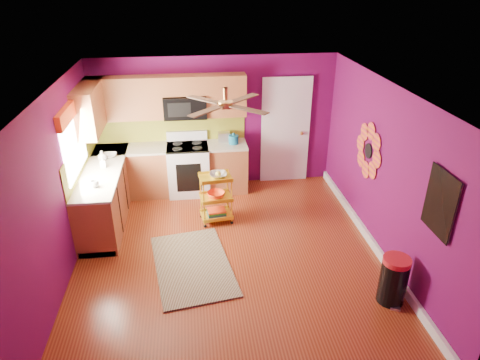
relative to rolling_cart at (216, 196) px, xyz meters
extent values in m
plane|color=maroon|center=(0.11, -1.03, -0.48)|extent=(5.00, 5.00, 0.00)
cube|color=#600B4B|center=(0.11, 1.47, 0.77)|extent=(4.50, 0.04, 2.50)
cube|color=#600B4B|center=(0.11, -3.53, 0.77)|extent=(4.50, 0.04, 2.50)
cube|color=#600B4B|center=(-2.14, -1.03, 0.77)|extent=(0.04, 5.00, 2.50)
cube|color=#600B4B|center=(2.36, -1.03, 0.77)|extent=(0.04, 5.00, 2.50)
cube|color=silver|center=(0.11, -1.03, 2.02)|extent=(4.50, 5.00, 0.04)
cube|color=white|center=(2.33, -1.03, -0.41)|extent=(0.05, 4.90, 0.14)
cube|color=brown|center=(-1.84, 0.32, -0.03)|extent=(0.60, 2.30, 0.90)
cube|color=brown|center=(-0.74, 1.17, -0.03)|extent=(2.80, 0.60, 0.90)
cube|color=beige|center=(-1.84, 0.32, 0.44)|extent=(0.63, 2.30, 0.04)
cube|color=beige|center=(-0.74, 1.17, 0.44)|extent=(2.80, 0.63, 0.04)
cube|color=black|center=(-1.84, 0.32, -0.43)|extent=(0.54, 2.30, 0.10)
cube|color=black|center=(-0.74, 1.17, -0.43)|extent=(2.80, 0.54, 0.10)
cube|color=white|center=(-0.44, 1.14, -0.02)|extent=(0.76, 0.66, 0.92)
cube|color=black|center=(-0.44, 1.14, 0.45)|extent=(0.76, 0.62, 0.03)
cube|color=white|center=(-0.44, 1.42, 0.56)|extent=(0.76, 0.06, 0.18)
cube|color=black|center=(-0.44, 0.82, -0.03)|extent=(0.45, 0.02, 0.55)
cube|color=brown|center=(-1.48, 1.31, 1.35)|extent=(1.32, 0.33, 0.75)
cube|color=brown|center=(0.30, 1.31, 1.35)|extent=(0.72, 0.33, 0.75)
cube|color=brown|center=(-0.44, 1.31, 1.55)|extent=(0.76, 0.33, 0.34)
cube|color=brown|center=(-1.98, 0.82, 1.35)|extent=(0.33, 1.30, 0.75)
cube|color=black|center=(-0.44, 1.27, 1.17)|extent=(0.76, 0.38, 0.40)
cube|color=#626717|center=(-0.74, 1.46, 0.72)|extent=(2.80, 0.01, 0.51)
cube|color=#626717|center=(-2.13, 0.32, 0.72)|extent=(0.01, 2.30, 0.51)
cube|color=white|center=(-2.12, 0.02, 1.07)|extent=(0.03, 1.20, 1.00)
cube|color=#F84716|center=(-2.09, 0.02, 1.54)|extent=(0.08, 1.35, 0.22)
cube|color=white|center=(1.46, 1.45, 0.55)|extent=(0.85, 0.04, 2.05)
cube|color=white|center=(1.46, 1.43, 0.55)|extent=(0.95, 0.02, 2.15)
sphere|color=#BF8C3F|center=(1.78, 1.39, 0.52)|extent=(0.07, 0.07, 0.07)
cylinder|color=black|center=(2.34, -0.43, 0.87)|extent=(0.01, 0.24, 0.24)
cube|color=#1AADA5|center=(2.34, -2.43, 1.07)|extent=(0.03, 0.52, 0.72)
cube|color=black|center=(2.32, -2.43, 1.07)|extent=(0.01, 0.56, 0.76)
cylinder|color=#BF8C3F|center=(0.11, -0.83, 1.94)|extent=(0.06, 0.06, 0.16)
cylinder|color=#BF8C3F|center=(0.11, -0.83, 1.80)|extent=(0.20, 0.20, 0.08)
cube|color=#4C2D19|center=(0.37, -0.56, 1.80)|extent=(0.47, 0.47, 0.01)
cube|color=#4C2D19|center=(-0.16, -0.56, 1.80)|extent=(0.47, 0.47, 0.01)
cube|color=#4C2D19|center=(-0.16, -1.10, 1.80)|extent=(0.47, 0.47, 0.01)
cube|color=#4C2D19|center=(0.37, -1.10, 1.80)|extent=(0.47, 0.47, 0.01)
cube|color=black|center=(-0.45, -1.18, -0.47)|extent=(1.29, 1.84, 0.02)
cylinder|color=gold|center=(-0.22, -0.19, -0.04)|extent=(0.02, 0.02, 0.80)
cylinder|color=gold|center=(0.24, -0.13, -0.04)|extent=(0.02, 0.02, 0.80)
cylinder|color=gold|center=(-0.25, 0.13, -0.04)|extent=(0.02, 0.02, 0.80)
cylinder|color=gold|center=(0.20, 0.19, -0.04)|extent=(0.02, 0.02, 0.80)
sphere|color=black|center=(-0.22, -0.19, -0.45)|extent=(0.06, 0.06, 0.06)
sphere|color=black|center=(0.24, -0.13, -0.45)|extent=(0.06, 0.06, 0.06)
sphere|color=black|center=(-0.25, 0.13, -0.45)|extent=(0.06, 0.06, 0.06)
sphere|color=black|center=(0.20, 0.19, -0.45)|extent=(0.06, 0.06, 0.06)
cube|color=gold|center=(-0.01, 0.00, 0.34)|extent=(0.56, 0.44, 0.03)
cube|color=gold|center=(-0.01, 0.00, -0.03)|extent=(0.56, 0.44, 0.03)
cube|color=gold|center=(-0.01, 0.00, -0.37)|extent=(0.56, 0.44, 0.03)
imported|color=beige|center=(0.04, 0.00, 0.38)|extent=(0.32, 0.32, 0.07)
sphere|color=yellow|center=(0.04, 0.00, 0.41)|extent=(0.09, 0.09, 0.09)
imported|color=#F84716|center=(-0.01, 0.00, 0.03)|extent=(0.33, 0.33, 0.09)
cube|color=navy|center=(-0.01, 0.00, -0.33)|extent=(0.33, 0.26, 0.04)
cube|color=#267233|center=(-0.01, 0.00, -0.30)|extent=(0.33, 0.26, 0.03)
cube|color=#F84716|center=(-0.01, 0.00, -0.27)|extent=(0.33, 0.26, 0.03)
cylinder|color=black|center=(2.08, -2.22, -0.18)|extent=(0.46, 0.46, 0.59)
cylinder|color=red|center=(2.08, -2.22, 0.15)|extent=(0.35, 0.35, 0.07)
cube|color=beige|center=(2.08, -2.39, -0.46)|extent=(0.13, 0.10, 0.03)
cylinder|color=#126688|center=(0.42, 1.17, 0.54)|extent=(0.18, 0.18, 0.16)
sphere|color=#126688|center=(0.42, 1.17, 0.64)|extent=(0.06, 0.06, 0.06)
cube|color=beige|center=(0.25, 1.30, 0.55)|extent=(0.22, 0.15, 0.18)
imported|color=#EA3F72|center=(-1.82, 0.36, 0.56)|extent=(0.09, 0.09, 0.20)
imported|color=white|center=(-1.88, 0.64, 0.55)|extent=(0.14, 0.14, 0.18)
imported|color=white|center=(-1.78, 0.80, 0.49)|extent=(0.24, 0.24, 0.06)
imported|color=white|center=(-1.83, -0.34, 0.51)|extent=(0.13, 0.13, 0.10)
camera|label=1|loc=(-0.37, -6.24, 3.39)|focal=32.00mm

